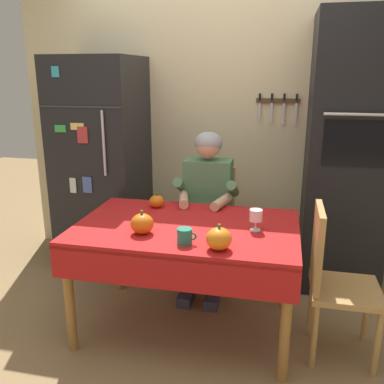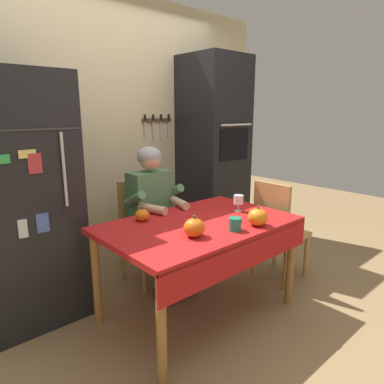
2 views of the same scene
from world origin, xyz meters
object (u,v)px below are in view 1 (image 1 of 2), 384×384
at_px(refrigerator, 102,165).
at_px(wine_glass, 256,216).
at_px(chair_right_side, 333,277).
at_px(wall_oven, 347,157).
at_px(pumpkin_medium, 142,224).
at_px(pumpkin_large, 219,239).
at_px(coffee_mug, 185,236).
at_px(chair_behind_person, 210,219).
at_px(pumpkin_small, 157,201).
at_px(dining_table, 186,238).
at_px(seated_person, 207,199).

distance_m(refrigerator, wine_glass, 1.63).
distance_m(chair_right_side, wine_glass, 0.57).
bearing_deg(wall_oven, pumpkin_medium, -139.20).
relative_size(chair_right_side, pumpkin_large, 6.35).
bearing_deg(pumpkin_medium, chair_right_side, 6.70).
bearing_deg(chair_right_side, coffee_mug, -164.69).
distance_m(wall_oven, chair_behind_person, 1.17).
height_order(wall_oven, pumpkin_small, wall_oven).
bearing_deg(wall_oven, chair_right_side, -98.76).
xyz_separation_m(chair_behind_person, coffee_mug, (0.04, -1.07, 0.27)).
bearing_deg(dining_table, pumpkin_small, 131.91).
height_order(refrigerator, pumpkin_medium, refrigerator).
bearing_deg(pumpkin_small, wine_glass, -22.96).
height_order(chair_behind_person, pumpkin_small, chair_behind_person).
distance_m(seated_person, chair_right_side, 1.12).
xyz_separation_m(wine_glass, pumpkin_large, (-0.18, -0.33, -0.03)).
xyz_separation_m(wall_oven, dining_table, (-1.05, -0.92, -0.39)).
bearing_deg(pumpkin_large, pumpkin_medium, 164.56).
height_order(wall_oven, coffee_mug, wall_oven).
relative_size(dining_table, pumpkin_small, 12.78).
height_order(wine_glass, pumpkin_large, pumpkin_large).
xyz_separation_m(wine_glass, pumpkin_small, (-0.72, 0.31, -0.05)).
height_order(chair_right_side, pumpkin_small, chair_right_side).
xyz_separation_m(pumpkin_medium, pumpkin_small, (-0.06, 0.50, -0.02)).
relative_size(dining_table, coffee_mug, 12.40).
distance_m(refrigerator, seated_person, 1.02).
bearing_deg(pumpkin_medium, refrigerator, 124.29).
distance_m(refrigerator, wall_oven, 2.01).
bearing_deg(coffee_mug, wine_glass, 38.16).
bearing_deg(seated_person, dining_table, -91.97).
bearing_deg(pumpkin_large, coffee_mug, 169.81).
height_order(refrigerator, wall_oven, wall_oven).
height_order(seated_person, pumpkin_small, seated_person).
xyz_separation_m(wall_oven, pumpkin_small, (-1.34, -0.60, -0.27)).
height_order(dining_table, pumpkin_small, pumpkin_small).
bearing_deg(dining_table, chair_right_side, -2.95).
relative_size(refrigerator, seated_person, 1.45).
distance_m(dining_table, pumpkin_medium, 0.32).
bearing_deg(seated_person, chair_right_side, -36.46).
bearing_deg(chair_right_side, pumpkin_medium, -173.30).
distance_m(chair_behind_person, pumpkin_large, 1.17).
distance_m(wall_oven, chair_right_side, 1.12).
bearing_deg(refrigerator, seated_person, -16.05).
height_order(wall_oven, chair_right_side, wall_oven).
xyz_separation_m(dining_table, pumpkin_large, (0.26, -0.31, 0.15)).
relative_size(chair_behind_person, seated_person, 0.75).
height_order(coffee_mug, pumpkin_large, pumpkin_large).
relative_size(dining_table, seated_person, 1.12).
height_order(wall_oven, seated_person, wall_oven).
relative_size(wall_oven, chair_behind_person, 2.26).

